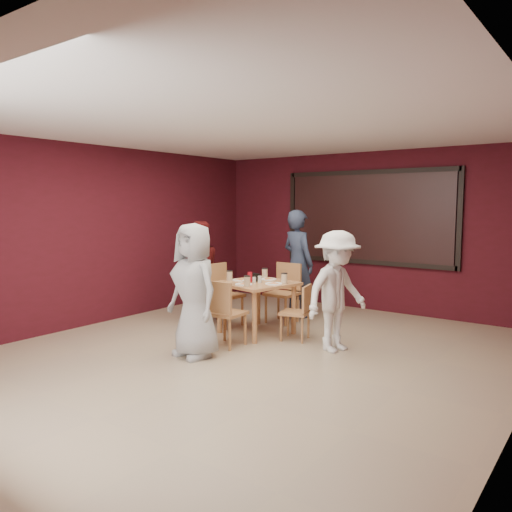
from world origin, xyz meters
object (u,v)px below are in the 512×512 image
Objects in this scene: dining_table at (256,288)px; chair_front at (223,310)px; chair_right at (300,309)px; diner_front at (194,291)px; diner_back at (298,263)px; chair_left at (221,291)px; diner_right at (337,291)px; diner_left at (199,271)px; chair_back at (285,289)px.

chair_front is at bearing -85.08° from dining_table.
chair_right is 1.60m from diner_front.
diner_back is at bearing 94.74° from dining_table.
diner_right is at bearing -5.07° from chair_left.
chair_back is at bearing 144.72° from diner_left.
chair_front is 2.20m from diner_back.
diner_left is at bearing 178.40° from chair_right.
chair_back is 1.21× the size of chair_right.
diner_back is 1.11× the size of diner_left.
chair_right is 0.47× the size of diner_front.
diner_right is (1.42, -0.95, 0.25)m from chair_back.
diner_right is at bearing 29.96° from chair_front.
chair_back is at bearing 112.29° from diner_back.
diner_left is at bearing 64.69° from diner_back.
chair_front is 1.70m from chair_back.
diner_right is (2.58, -0.20, -0.03)m from diner_left.
chair_right is 0.43× the size of diner_back.
diner_left is 2.59m from diner_right.
chair_front is at bearing 76.23° from diner_left.
chair_back reaches higher than dining_table.
chair_left is at bearing 80.12° from diner_back.
dining_table is 1.21× the size of chair_back.
diner_front is at bearing -87.21° from chair_back.
chair_back is 0.98× the size of chair_left.
diner_left reaches higher than chair_back.
diner_back reaches higher than chair_left.
chair_back reaches higher than chair_right.
chair_right is 0.74m from diner_right.
chair_right is 0.48× the size of diner_left.
chair_right is (1.45, -0.04, -0.10)m from chair_left.
diner_right is (2.09, -0.19, 0.24)m from chair_left.
dining_table is at bearing 102.09° from diner_front.
chair_back is 0.60× the size of diner_right.
diner_right is (1.35, -0.09, 0.11)m from dining_table.
dining_table is 0.87m from chair_back.
diner_left reaches higher than diner_right.
diner_right is at bearing -33.98° from chair_back.
diner_front is 1.07× the size of diner_right.
diner_front is at bearing 63.01° from diner_left.
diner_front reaches higher than diner_left.
chair_right is at bearing 92.58° from diner_right.
chair_front is at bearing 112.14° from diner_back.
diner_right is at bearing 153.05° from diner_back.
dining_table is 1.36m from diner_front.
dining_table is 0.74m from chair_right.
chair_left is 1.43m from diner_back.
dining_table is 0.73× the size of diner_right.
dining_table is 0.85m from chair_front.
diner_right reaches higher than chair_front.
diner_back reaches higher than chair_back.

